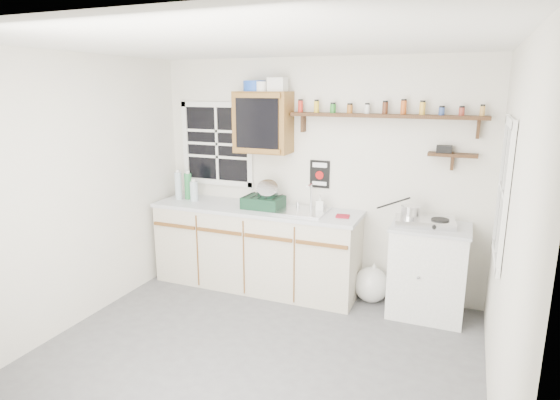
{
  "coord_description": "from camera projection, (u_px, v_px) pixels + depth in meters",
  "views": [
    {
      "loc": [
        1.52,
        -3.17,
        2.19
      ],
      "look_at": [
        0.01,
        0.55,
        1.22
      ],
      "focal_mm": 30.0,
      "sensor_mm": 36.0,
      "label": 1
    }
  ],
  "objects": [
    {
      "name": "room",
      "position": [
        252.0,
        212.0,
        3.63
      ],
      "size": [
        3.64,
        3.24,
        2.54
      ],
      "color": "#4F4E51",
      "rests_on": "ground"
    },
    {
      "name": "main_cabinet",
      "position": [
        256.0,
        247.0,
        5.2
      ],
      "size": [
        2.31,
        0.63,
        0.92
      ],
      "color": "#B9B39A",
      "rests_on": "floor"
    },
    {
      "name": "right_cabinet",
      "position": [
        428.0,
        270.0,
        4.55
      ],
      "size": [
        0.73,
        0.57,
        0.91
      ],
      "color": "silver",
      "rests_on": "floor"
    },
    {
      "name": "sink",
      "position": [
        302.0,
        211.0,
        4.9
      ],
      "size": [
        0.52,
        0.44,
        0.29
      ],
      "color": "silver",
      "rests_on": "main_cabinet"
    },
    {
      "name": "upper_cabinet",
      "position": [
        263.0,
        122.0,
        4.99
      ],
      "size": [
        0.6,
        0.32,
        0.65
      ],
      "color": "brown",
      "rests_on": "wall_back"
    },
    {
      "name": "upper_cabinet_clutter",
      "position": [
        263.0,
        85.0,
        4.9
      ],
      "size": [
        0.47,
        0.24,
        0.14
      ],
      "color": "#1A44AF",
      "rests_on": "upper_cabinet"
    },
    {
      "name": "spice_shelf",
      "position": [
        384.0,
        115.0,
        4.57
      ],
      "size": [
        1.91,
        0.18,
        0.35
      ],
      "color": "black",
      "rests_on": "wall_back"
    },
    {
      "name": "secondary_shelf",
      "position": [
        450.0,
        154.0,
        4.43
      ],
      "size": [
        0.45,
        0.16,
        0.24
      ],
      "color": "black",
      "rests_on": "wall_back"
    },
    {
      "name": "warning_sign",
      "position": [
        320.0,
        174.0,
        5.03
      ],
      "size": [
        0.22,
        0.02,
        0.3
      ],
      "color": "black",
      "rests_on": "wall_back"
    },
    {
      "name": "window_back",
      "position": [
        217.0,
        144.0,
        5.43
      ],
      "size": [
        0.93,
        0.03,
        0.98
      ],
      "color": "black",
      "rests_on": "wall_back"
    },
    {
      "name": "window_right",
      "position": [
        504.0,
        191.0,
        3.42
      ],
      "size": [
        0.03,
        0.78,
        1.08
      ],
      "color": "black",
      "rests_on": "wall_back"
    },
    {
      "name": "water_bottles",
      "position": [
        187.0,
        187.0,
        5.4
      ],
      "size": [
        0.29,
        0.14,
        0.35
      ],
      "color": "#AABEC7",
      "rests_on": "main_cabinet"
    },
    {
      "name": "dish_rack",
      "position": [
        265.0,
        199.0,
        5.03
      ],
      "size": [
        0.42,
        0.32,
        0.31
      ],
      "rotation": [
        0.0,
        0.0,
        -0.0
      ],
      "color": "black",
      "rests_on": "main_cabinet"
    },
    {
      "name": "soap_bottle",
      "position": [
        320.0,
        203.0,
        4.9
      ],
      "size": [
        0.1,
        0.1,
        0.18
      ],
      "primitive_type": "imported",
      "rotation": [
        0.0,
        0.0,
        0.25
      ],
      "color": "white",
      "rests_on": "main_cabinet"
    },
    {
      "name": "rag",
      "position": [
        343.0,
        216.0,
        4.7
      ],
      "size": [
        0.14,
        0.13,
        0.02
      ],
      "primitive_type": "cube",
      "rotation": [
        0.0,
        0.0,
        0.12
      ],
      "color": "maroon",
      "rests_on": "main_cabinet"
    },
    {
      "name": "hotplate",
      "position": [
        425.0,
        222.0,
        4.44
      ],
      "size": [
        0.58,
        0.37,
        0.08
      ],
      "rotation": [
        0.0,
        0.0,
        0.14
      ],
      "color": "silver",
      "rests_on": "right_cabinet"
    },
    {
      "name": "saucepan",
      "position": [
        410.0,
        211.0,
        4.47
      ],
      "size": [
        0.44,
        0.25,
        0.19
      ],
      "rotation": [
        0.0,
        0.0,
        -0.34
      ],
      "color": "silver",
      "rests_on": "hotplate"
    },
    {
      "name": "trash_bag",
      "position": [
        371.0,
        284.0,
        4.88
      ],
      "size": [
        0.39,
        0.35,
        0.45
      ],
      "color": "silver",
      "rests_on": "floor"
    }
  ]
}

